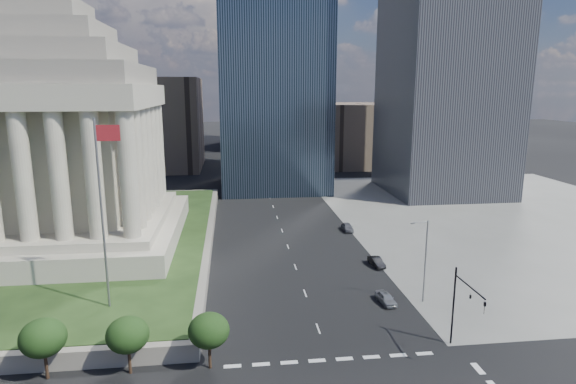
{
  "coord_description": "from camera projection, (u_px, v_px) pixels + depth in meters",
  "views": [
    {
      "loc": [
        -8.63,
        -25.71,
        24.7
      ],
      "look_at": [
        -2.89,
        22.62,
        14.23
      ],
      "focal_mm": 30.0,
      "sensor_mm": 36.0,
      "label": 1
    }
  ],
  "objects": [
    {
      "name": "flagpole",
      "position": [
        103.0,
        204.0,
        49.17
      ],
      "size": [
        2.52,
        0.24,
        20.0
      ],
      "color": "slate",
      "rests_on": "plaza_lawn"
    },
    {
      "name": "parked_sedan_mid",
      "position": [
        376.0,
        262.0,
        68.28
      ],
      "size": [
        3.92,
        1.76,
        1.25
      ],
      "primitive_type": "imported",
      "rotation": [
        0.0,
        0.0,
        0.12
      ],
      "color": "black",
      "rests_on": "ground"
    },
    {
      "name": "street_lamp_north",
      "position": [
        424.0,
        256.0,
        55.76
      ],
      "size": [
        2.13,
        0.22,
        10.0
      ],
      "color": "slate",
      "rests_on": "ground"
    },
    {
      "name": "building_filler_ne",
      "position": [
        354.0,
        134.0,
        158.94
      ],
      "size": [
        20.0,
        30.0,
        20.0
      ],
      "primitive_type": "cube",
      "color": "brown",
      "rests_on": "ground"
    },
    {
      "name": "sidewalk_ne",
      "position": [
        512.0,
        217.0,
        94.7
      ],
      "size": [
        68.0,
        90.0,
        0.03
      ],
      "primitive_type": "cube",
      "color": "slate",
      "rests_on": "ground"
    },
    {
      "name": "traffic_signal_ne",
      "position": [
        463.0,
        302.0,
        44.78
      ],
      "size": [
        0.3,
        5.74,
        8.0
      ],
      "color": "black",
      "rests_on": "ground"
    },
    {
      "name": "midrise_glass",
      "position": [
        273.0,
        67.0,
        117.3
      ],
      "size": [
        26.0,
        26.0,
        60.0
      ],
      "primitive_type": "cube",
      "color": "black",
      "rests_on": "ground"
    },
    {
      "name": "parked_sedan_near",
      "position": [
        386.0,
        298.0,
        56.39
      ],
      "size": [
        3.96,
        1.98,
        1.29
      ],
      "primitive_type": "imported",
      "rotation": [
        0.0,
        0.0,
        0.12
      ],
      "color": "gray",
      "rests_on": "ground"
    },
    {
      "name": "war_memorial",
      "position": [
        53.0,
        112.0,
        69.33
      ],
      "size": [
        34.0,
        34.0,
        39.0
      ],
      "primitive_type": null,
      "color": "#9F9585",
      "rests_on": "plaza_lawn"
    },
    {
      "name": "building_filler_nw",
      "position": [
        162.0,
        124.0,
        150.95
      ],
      "size": [
        24.0,
        30.0,
        28.0
      ],
      "primitive_type": "cube",
      "color": "brown",
      "rests_on": "ground"
    },
    {
      "name": "ground",
      "position": [
        265.0,
        183.0,
        128.23
      ],
      "size": [
        500.0,
        500.0,
        0.0
      ],
      "primitive_type": "plane",
      "color": "black",
      "rests_on": "ground"
    },
    {
      "name": "parked_sedan_far",
      "position": [
        347.0,
        227.0,
        85.17
      ],
      "size": [
        4.1,
        1.69,
        1.39
      ],
      "primitive_type": "imported",
      "rotation": [
        0.0,
        0.0,
        0.01
      ],
      "color": "slate",
      "rests_on": "ground"
    }
  ]
}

